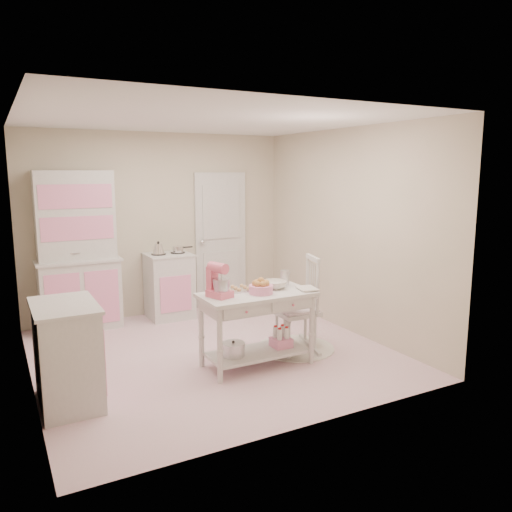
# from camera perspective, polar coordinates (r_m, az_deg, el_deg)

# --- Properties ---
(room_shell) EXTENTS (3.84, 3.84, 2.62)m
(room_shell) POSITION_cam_1_polar(r_m,az_deg,el_deg) (5.50, -5.21, 5.32)
(room_shell) COLOR #C77C96
(room_shell) RESTS_ON ground
(door) EXTENTS (0.82, 0.05, 2.04)m
(door) POSITION_cam_1_polar(r_m,az_deg,el_deg) (7.65, -4.06, 1.84)
(door) COLOR silver
(door) RESTS_ON ground
(hutch) EXTENTS (1.06, 0.50, 2.08)m
(hutch) POSITION_cam_1_polar(r_m,az_deg,el_deg) (6.86, -19.72, 0.54)
(hutch) COLOR silver
(hutch) RESTS_ON ground
(stove) EXTENTS (0.62, 0.57, 0.92)m
(stove) POSITION_cam_1_polar(r_m,az_deg,el_deg) (7.18, -9.88, -3.34)
(stove) COLOR silver
(stove) RESTS_ON ground
(base_cabinet) EXTENTS (0.54, 0.84, 0.92)m
(base_cabinet) POSITION_cam_1_polar(r_m,az_deg,el_deg) (4.81, -20.78, -10.44)
(base_cabinet) COLOR silver
(base_cabinet) RESTS_ON ground
(lace_rug) EXTENTS (0.92, 0.92, 0.01)m
(lace_rug) POSITION_cam_1_polar(r_m,az_deg,el_deg) (5.99, 4.50, -10.41)
(lace_rug) COLOR white
(lace_rug) RESTS_ON ground
(rocking_chair) EXTENTS (0.65, 0.82, 1.10)m
(rocking_chair) POSITION_cam_1_polar(r_m,az_deg,el_deg) (5.83, 4.57, -5.39)
(rocking_chair) COLOR silver
(rocking_chair) RESTS_ON ground
(work_table) EXTENTS (1.20, 0.60, 0.80)m
(work_table) POSITION_cam_1_polar(r_m,az_deg,el_deg) (5.36, 0.11, -8.37)
(work_table) COLOR silver
(work_table) RESTS_ON ground
(stand_mixer) EXTENTS (0.28, 0.33, 0.34)m
(stand_mixer) POSITION_cam_1_polar(r_m,az_deg,el_deg) (5.05, -4.20, -2.84)
(stand_mixer) COLOR #E7617D
(stand_mixer) RESTS_ON work_table
(cookie_tray) EXTENTS (0.34, 0.24, 0.02)m
(cookie_tray) POSITION_cam_1_polar(r_m,az_deg,el_deg) (5.34, -2.23, -3.91)
(cookie_tray) COLOR silver
(cookie_tray) RESTS_ON work_table
(bread_basket) EXTENTS (0.25, 0.25, 0.09)m
(bread_basket) POSITION_cam_1_polar(r_m,az_deg,el_deg) (5.21, 0.57, -3.84)
(bread_basket) COLOR pink
(bread_basket) RESTS_ON work_table
(mixing_bowl) EXTENTS (0.27, 0.27, 0.08)m
(mixing_bowl) POSITION_cam_1_polar(r_m,az_deg,el_deg) (5.44, 2.13, -3.30)
(mixing_bowl) COLOR silver
(mixing_bowl) RESTS_ON work_table
(metal_pitcher) EXTENTS (0.10, 0.10, 0.17)m
(metal_pitcher) POSITION_cam_1_polar(r_m,az_deg,el_deg) (5.58, 3.32, -2.51)
(metal_pitcher) COLOR silver
(metal_pitcher) RESTS_ON work_table
(recipe_book) EXTENTS (0.23, 0.28, 0.02)m
(recipe_book) POSITION_cam_1_polar(r_m,az_deg,el_deg) (5.37, 4.96, -3.81)
(recipe_book) COLOR silver
(recipe_book) RESTS_ON work_table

